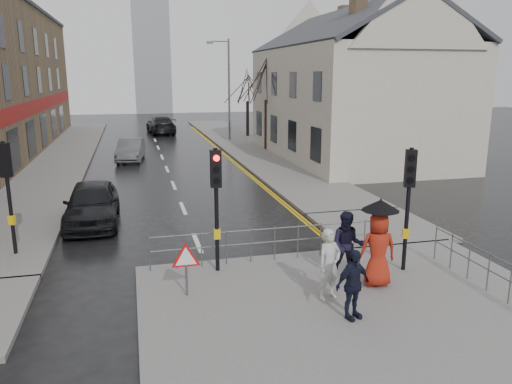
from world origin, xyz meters
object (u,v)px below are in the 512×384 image
pedestrian_a (329,264)px  car_mid (131,150)px  pedestrian_with_umbrella (378,241)px  pedestrian_b (347,245)px  pedestrian_d (353,284)px  car_parked (92,203)px

pedestrian_a → car_mid: (-4.51, 22.26, -0.32)m
pedestrian_a → pedestrian_with_umbrella: (1.48, 0.41, 0.31)m
pedestrian_b → pedestrian_with_umbrella: pedestrian_with_umbrella is taller
pedestrian_with_umbrella → car_mid: bearing=105.3°
pedestrian_d → car_mid: size_ratio=0.38×
pedestrian_with_umbrella → pedestrian_a: bearing=-164.4°
pedestrian_a → pedestrian_with_umbrella: size_ratio=0.77×
pedestrian_a → pedestrian_b: pedestrian_b is taller
pedestrian_d → car_parked: size_ratio=0.35×
pedestrian_b → pedestrian_with_umbrella: 0.88m
pedestrian_with_umbrella → car_mid: size_ratio=0.54×
pedestrian_d → car_parked: pedestrian_d is taller
pedestrian_b → pedestrian_with_umbrella: size_ratio=0.80×
pedestrian_a → car_mid: pedestrian_a is taller
pedestrian_d → pedestrian_b: bearing=49.5°
pedestrian_a → car_parked: 10.18m
pedestrian_d → pedestrian_a: bearing=76.5°
pedestrian_b → car_mid: 21.90m
pedestrian_d → car_parked: (-6.06, 9.34, -0.15)m
pedestrian_a → car_parked: pedestrian_a is taller
pedestrian_with_umbrella → pedestrian_d: (-1.37, -1.49, -0.38)m
pedestrian_b → pedestrian_with_umbrella: bearing=-23.5°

